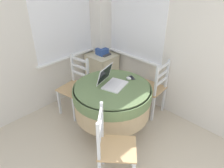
{
  "coord_description": "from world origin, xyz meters",
  "views": [
    {
      "loc": [
        -0.57,
        -0.26,
        2.29
      ],
      "look_at": [
        1.36,
        1.62,
        0.69
      ],
      "focal_mm": 35.0,
      "sensor_mm": 36.0,
      "label": 1
    }
  ],
  "objects_px": {
    "book_on_cabinet": "(104,54)",
    "laptop": "(111,81)",
    "storage_box": "(102,51)",
    "dining_chair_near_right_window": "(152,89)",
    "dining_chair_camera_near": "(113,148)",
    "corner_cabinet": "(102,72)",
    "round_dining_table": "(112,98)",
    "dining_chair_near_back_window": "(75,87)",
    "computer_mouse": "(129,78)",
    "cell_phone": "(132,78)"
  },
  "relations": [
    {
      "from": "dining_chair_camera_near",
      "to": "storage_box",
      "type": "relative_size",
      "value": 5.26
    },
    {
      "from": "cell_phone",
      "to": "book_on_cabinet",
      "type": "height_order",
      "value": "cell_phone"
    },
    {
      "from": "dining_chair_camera_near",
      "to": "storage_box",
      "type": "distance_m",
      "value": 2.05
    },
    {
      "from": "round_dining_table",
      "to": "dining_chair_near_right_window",
      "type": "height_order",
      "value": "dining_chair_near_right_window"
    },
    {
      "from": "round_dining_table",
      "to": "dining_chair_near_back_window",
      "type": "bearing_deg",
      "value": 93.49
    },
    {
      "from": "computer_mouse",
      "to": "storage_box",
      "type": "bearing_deg",
      "value": 65.99
    },
    {
      "from": "corner_cabinet",
      "to": "book_on_cabinet",
      "type": "height_order",
      "value": "book_on_cabinet"
    },
    {
      "from": "computer_mouse",
      "to": "cell_phone",
      "type": "relative_size",
      "value": 0.63
    },
    {
      "from": "round_dining_table",
      "to": "computer_mouse",
      "type": "xyz_separation_m",
      "value": [
        0.3,
        -0.03,
        0.21
      ]
    },
    {
      "from": "round_dining_table",
      "to": "cell_phone",
      "type": "distance_m",
      "value": 0.42
    },
    {
      "from": "dining_chair_near_right_window",
      "to": "laptop",
      "type": "bearing_deg",
      "value": 166.63
    },
    {
      "from": "cell_phone",
      "to": "dining_chair_camera_near",
      "type": "height_order",
      "value": "dining_chair_camera_near"
    },
    {
      "from": "computer_mouse",
      "to": "cell_phone",
      "type": "bearing_deg",
      "value": 0.38
    },
    {
      "from": "dining_chair_camera_near",
      "to": "corner_cabinet",
      "type": "xyz_separation_m",
      "value": [
        1.3,
        1.54,
        -0.1
      ]
    },
    {
      "from": "corner_cabinet",
      "to": "dining_chair_camera_near",
      "type": "bearing_deg",
      "value": -130.02
    },
    {
      "from": "laptop",
      "to": "storage_box",
      "type": "relative_size",
      "value": 2.27
    },
    {
      "from": "dining_chair_near_back_window",
      "to": "dining_chair_near_right_window",
      "type": "xyz_separation_m",
      "value": [
        0.83,
        -0.92,
        0.0
      ]
    },
    {
      "from": "book_on_cabinet",
      "to": "laptop",
      "type": "bearing_deg",
      "value": -128.94
    },
    {
      "from": "computer_mouse",
      "to": "corner_cabinet",
      "type": "relative_size",
      "value": 0.11
    },
    {
      "from": "dining_chair_camera_near",
      "to": "corner_cabinet",
      "type": "distance_m",
      "value": 2.02
    },
    {
      "from": "corner_cabinet",
      "to": "cell_phone",
      "type": "bearing_deg",
      "value": -110.4
    },
    {
      "from": "computer_mouse",
      "to": "dining_chair_near_right_window",
      "type": "xyz_separation_m",
      "value": [
        0.48,
        -0.1,
        -0.34
      ]
    },
    {
      "from": "dining_chair_near_back_window",
      "to": "dining_chair_camera_near",
      "type": "height_order",
      "value": "same"
    },
    {
      "from": "dining_chair_camera_near",
      "to": "storage_box",
      "type": "height_order",
      "value": "dining_chair_camera_near"
    },
    {
      "from": "round_dining_table",
      "to": "book_on_cabinet",
      "type": "height_order",
      "value": "round_dining_table"
    },
    {
      "from": "dining_chair_near_back_window",
      "to": "dining_chair_camera_near",
      "type": "bearing_deg",
      "value": -110.62
    },
    {
      "from": "round_dining_table",
      "to": "corner_cabinet",
      "type": "distance_m",
      "value": 1.26
    },
    {
      "from": "storage_box",
      "to": "corner_cabinet",
      "type": "bearing_deg",
      "value": -165.69
    },
    {
      "from": "laptop",
      "to": "dining_chair_near_right_window",
      "type": "bearing_deg",
      "value": -13.37
    },
    {
      "from": "laptop",
      "to": "computer_mouse",
      "type": "distance_m",
      "value": 0.28
    },
    {
      "from": "round_dining_table",
      "to": "corner_cabinet",
      "type": "xyz_separation_m",
      "value": [
        0.75,
        0.99,
        -0.23
      ]
    },
    {
      "from": "computer_mouse",
      "to": "storage_box",
      "type": "xyz_separation_m",
      "value": [
        0.46,
        1.03,
        -0.02
      ]
    },
    {
      "from": "laptop",
      "to": "computer_mouse",
      "type": "height_order",
      "value": "laptop"
    },
    {
      "from": "laptop",
      "to": "round_dining_table",
      "type": "bearing_deg",
      "value": -123.92
    },
    {
      "from": "round_dining_table",
      "to": "dining_chair_camera_near",
      "type": "bearing_deg",
      "value": -134.97
    },
    {
      "from": "computer_mouse",
      "to": "storage_box",
      "type": "height_order",
      "value": "storage_box"
    },
    {
      "from": "dining_chair_camera_near",
      "to": "storage_box",
      "type": "xyz_separation_m",
      "value": [
        1.31,
        1.55,
        0.32
      ]
    },
    {
      "from": "cell_phone",
      "to": "dining_chair_near_back_window",
      "type": "xyz_separation_m",
      "value": [
        -0.41,
        0.81,
        -0.32
      ]
    },
    {
      "from": "corner_cabinet",
      "to": "book_on_cabinet",
      "type": "distance_m",
      "value": 0.37
    },
    {
      "from": "computer_mouse",
      "to": "dining_chair_near_right_window",
      "type": "height_order",
      "value": "dining_chair_near_right_window"
    },
    {
      "from": "dining_chair_camera_near",
      "to": "corner_cabinet",
      "type": "relative_size",
      "value": 1.32
    },
    {
      "from": "dining_chair_near_right_window",
      "to": "dining_chair_camera_near",
      "type": "bearing_deg",
      "value": -162.67
    },
    {
      "from": "laptop",
      "to": "dining_chair_near_back_window",
      "type": "height_order",
      "value": "laptop"
    },
    {
      "from": "dining_chair_camera_near",
      "to": "book_on_cabinet",
      "type": "relative_size",
      "value": 4.45
    },
    {
      "from": "corner_cabinet",
      "to": "storage_box",
      "type": "xyz_separation_m",
      "value": [
        0.01,
        0.0,
        0.42
      ]
    },
    {
      "from": "dining_chair_near_back_window",
      "to": "dining_chair_near_right_window",
      "type": "distance_m",
      "value": 1.23
    },
    {
      "from": "corner_cabinet",
      "to": "dining_chair_near_back_window",
      "type": "bearing_deg",
      "value": -165.03
    },
    {
      "from": "laptop",
      "to": "dining_chair_near_right_window",
      "type": "distance_m",
      "value": 0.86
    },
    {
      "from": "computer_mouse",
      "to": "dining_chair_camera_near",
      "type": "relative_size",
      "value": 0.09
    },
    {
      "from": "round_dining_table",
      "to": "dining_chair_near_right_window",
      "type": "distance_m",
      "value": 0.8
    }
  ]
}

